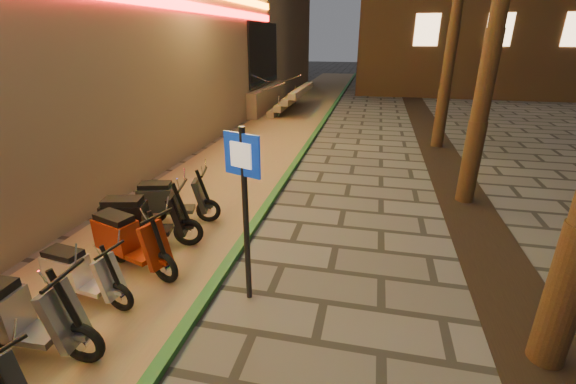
% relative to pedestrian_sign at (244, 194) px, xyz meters
% --- Properties ---
extents(parking_strip, '(3.40, 60.00, 0.01)m').
position_rel_pedestrian_sign_xyz_m(parking_strip, '(-2.31, 7.63, -1.68)').
color(parking_strip, '#8C7251').
rests_on(parking_strip, ground).
extents(green_curb, '(0.18, 60.00, 0.10)m').
position_rel_pedestrian_sign_xyz_m(green_curb, '(-0.61, 7.63, -1.64)').
color(green_curb, '#24602A').
rests_on(green_curb, ground).
extents(planting_strip, '(1.20, 40.00, 0.02)m').
position_rel_pedestrian_sign_xyz_m(planting_strip, '(3.89, 2.63, -1.68)').
color(planting_strip, black).
rests_on(planting_strip, ground).
extents(pedestrian_sign, '(0.55, 0.23, 2.60)m').
position_rel_pedestrian_sign_xyz_m(pedestrian_sign, '(0.00, 0.00, 0.00)').
color(pedestrian_sign, black).
rests_on(pedestrian_sign, ground).
extents(scooter_5, '(1.83, 0.64, 1.29)m').
position_rel_pedestrian_sign_xyz_m(scooter_5, '(-2.40, -1.66, -1.12)').
color(scooter_5, black).
rests_on(scooter_5, ground).
extents(scooter_6, '(1.48, 0.58, 1.04)m').
position_rel_pedestrian_sign_xyz_m(scooter_6, '(-2.38, -0.60, -1.23)').
color(scooter_6, black).
rests_on(scooter_6, ground).
extents(scooter_7, '(1.71, 0.91, 1.22)m').
position_rel_pedestrian_sign_xyz_m(scooter_7, '(-2.19, 0.33, -1.16)').
color(scooter_7, black).
rests_on(scooter_7, ground).
extents(scooter_8, '(1.79, 0.85, 1.26)m').
position_rel_pedestrian_sign_xyz_m(scooter_8, '(-2.40, 1.04, -1.14)').
color(scooter_8, black).
rests_on(scooter_8, ground).
extents(scooter_9, '(1.65, 0.83, 1.17)m').
position_rel_pedestrian_sign_xyz_m(scooter_9, '(-2.37, 2.05, -1.18)').
color(scooter_9, black).
rests_on(scooter_9, ground).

